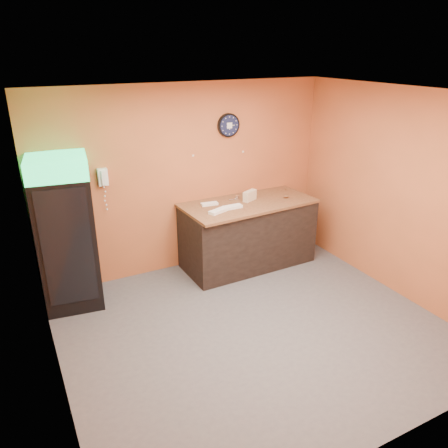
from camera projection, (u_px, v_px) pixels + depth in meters
floor at (254, 328)px, 5.43m from camera, size 4.50×4.50×0.00m
back_wall at (187, 179)px, 6.54m from camera, size 4.50×0.02×2.80m
left_wall at (44, 267)px, 3.94m from camera, size 0.02×4.00×2.80m
right_wall at (400, 195)px, 5.86m from camera, size 0.02×4.00×2.80m
ceiling at (261, 95)px, 4.37m from camera, size 4.50×4.00×0.02m
beverage_cooler at (68, 236)px, 5.59m from camera, size 0.80×0.81×2.03m
prep_counter at (248, 235)px, 6.86m from camera, size 2.04×0.94×1.01m
wall_clock at (229, 125)px, 6.52m from camera, size 0.36×0.06×0.36m
wall_phone at (103, 177)px, 5.89m from camera, size 0.13×0.11×0.24m
butcher_paper at (248, 203)px, 6.66m from camera, size 2.07×1.09×0.04m
sub_roll_stack at (250, 196)px, 6.68m from camera, size 0.26×0.18×0.16m
wrapped_sandwich_left at (218, 211)px, 6.23m from camera, size 0.32×0.21×0.04m
wrapped_sandwich_mid at (232, 207)px, 6.39m from camera, size 0.29×0.12×0.04m
wrapped_sandwich_right at (209, 204)px, 6.52m from camera, size 0.26×0.13×0.04m
kitchen_tool at (237, 197)px, 6.76m from camera, size 0.06×0.06×0.06m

